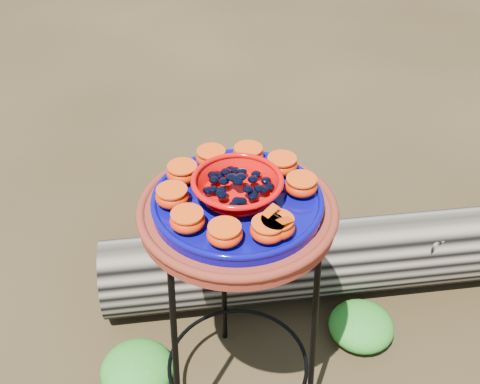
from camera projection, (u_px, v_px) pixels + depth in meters
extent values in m
cylinder|color=maroon|center=(237.00, 213.00, 1.38)|extent=(0.45, 0.45, 0.04)
cylinder|color=#060B5D|center=(237.00, 203.00, 1.36)|extent=(0.39, 0.39, 0.03)
ellipsoid|color=#C00606|center=(277.00, 226.00, 1.25)|extent=(0.08, 0.08, 0.04)
ellipsoid|color=#C00606|center=(301.00, 186.00, 1.36)|extent=(0.08, 0.08, 0.04)
ellipsoid|color=#C00606|center=(282.00, 165.00, 1.42)|extent=(0.08, 0.08, 0.04)
ellipsoid|color=#C00606|center=(248.00, 155.00, 1.46)|extent=(0.08, 0.08, 0.04)
ellipsoid|color=#C00606|center=(211.00, 158.00, 1.45)|extent=(0.08, 0.08, 0.04)
ellipsoid|color=#C00606|center=(182.00, 173.00, 1.40)|extent=(0.08, 0.08, 0.04)
ellipsoid|color=#C00606|center=(172.00, 197.00, 1.33)|extent=(0.08, 0.08, 0.04)
ellipsoid|color=#C00606|center=(187.00, 221.00, 1.26)|extent=(0.08, 0.08, 0.04)
ellipsoid|color=#C00606|center=(225.00, 234.00, 1.23)|extent=(0.08, 0.08, 0.04)
ellipsoid|color=#C00606|center=(268.00, 230.00, 1.24)|extent=(0.08, 0.08, 0.04)
ellipsoid|color=#1B6E20|center=(137.00, 369.00, 1.83)|extent=(0.23, 0.23, 0.11)
ellipsoid|color=#1B6E20|center=(361.00, 325.00, 1.97)|extent=(0.22, 0.22, 0.11)
ellipsoid|color=#1B6E20|center=(191.00, 266.00, 2.15)|extent=(0.29, 0.29, 0.14)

